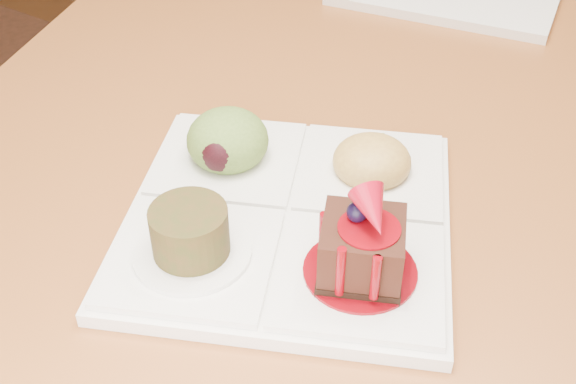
# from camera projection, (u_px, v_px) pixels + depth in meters

# --- Properties ---
(dining_table) EXTENTS (1.00, 1.80, 0.75)m
(dining_table) POSITION_uv_depth(u_px,v_px,m) (465.00, 66.00, 0.93)
(dining_table) COLOR brown
(dining_table) RESTS_ON ground
(sampler_plate) EXTENTS (0.28, 0.28, 0.10)m
(sampler_plate) POSITION_uv_depth(u_px,v_px,m) (286.00, 203.00, 0.58)
(sampler_plate) COLOR white
(sampler_plate) RESTS_ON dining_table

